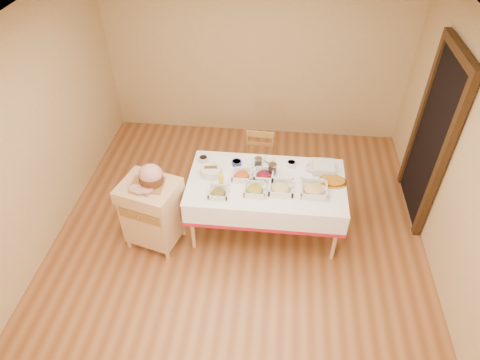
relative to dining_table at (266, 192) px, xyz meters
name	(u,v)px	position (x,y,z in m)	size (l,w,h in m)	color
room_shell	(238,158)	(-0.30, -0.30, 0.70)	(5.00, 5.00, 5.00)	brown
doorway	(433,136)	(1.90, 0.60, 0.51)	(0.09, 1.10, 2.20)	black
dining_table	(266,192)	(0.00, 0.00, 0.00)	(1.82, 1.02, 0.76)	tan
butcher_cart	(152,210)	(-1.29, -0.36, -0.09)	(0.74, 0.67, 0.89)	tan
dining_chair	(258,164)	(-0.14, 0.70, -0.14)	(0.42, 0.40, 0.88)	olive
ham_on_board	(150,176)	(-1.25, -0.33, 0.39)	(0.38, 0.36, 0.25)	olive
serving_dish_a	(219,192)	(-0.52, -0.28, 0.19)	(0.22, 0.21, 0.09)	silver
serving_dish_b	(255,190)	(-0.12, -0.20, 0.19)	(0.24, 0.24, 0.10)	silver
serving_dish_c	(281,188)	(0.17, -0.14, 0.20)	(0.27, 0.27, 0.11)	silver
serving_dish_d	(314,189)	(0.54, -0.13, 0.20)	(0.30, 0.30, 0.11)	silver
serving_dish_e	(242,175)	(-0.29, 0.03, 0.20)	(0.24, 0.23, 0.11)	silver
serving_dish_f	(264,175)	(-0.04, 0.07, 0.20)	(0.24, 0.23, 0.11)	silver
small_bowl_left	(203,159)	(-0.79, 0.31, 0.19)	(0.12, 0.12, 0.05)	silver
small_bowl_mid	(237,163)	(-0.38, 0.28, 0.19)	(0.12, 0.12, 0.05)	navy
small_bowl_right	(291,164)	(0.28, 0.32, 0.19)	(0.11, 0.11, 0.06)	silver
bowl_white_imported	(269,160)	(0.00, 0.39, 0.18)	(0.13, 0.13, 0.03)	silver
bowl_small_imported	(313,168)	(0.54, 0.27, 0.19)	(0.17, 0.17, 0.05)	silver
preserve_jar_left	(258,163)	(-0.12, 0.26, 0.22)	(0.10, 0.10, 0.12)	silver
preserve_jar_right	(272,169)	(0.06, 0.16, 0.22)	(0.10, 0.10, 0.13)	silver
mustard_bottle	(221,179)	(-0.51, -0.11, 0.24)	(0.06, 0.06, 0.18)	yellow
bread_basket	(211,171)	(-0.66, 0.06, 0.21)	(0.25, 0.25, 0.11)	silver
plate_stack	(323,167)	(0.66, 0.27, 0.21)	(0.25, 0.25, 0.09)	silver
brass_platter	(333,181)	(0.76, 0.05, 0.18)	(0.32, 0.23, 0.04)	#B58533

